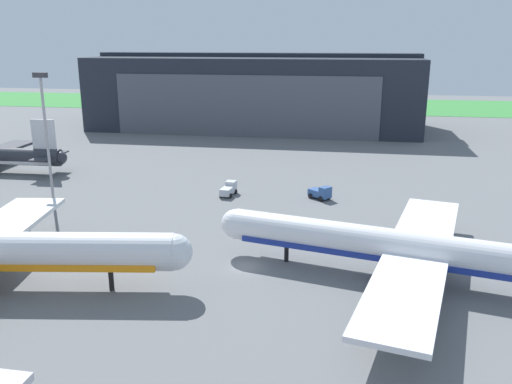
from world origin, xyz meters
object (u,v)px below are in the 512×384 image
airliner_near_right (410,249)px  ops_van (229,189)px  pushback_tractor (321,193)px  maintenance_hangar (256,92)px  apron_light_mast (46,130)px

airliner_near_right → ops_van: size_ratio=9.46×
airliner_near_right → pushback_tractor: airliner_near_right is taller
pushback_tractor → ops_van: size_ratio=0.89×
airliner_near_right → pushback_tractor: 33.36m
maintenance_hangar → ops_van: maintenance_hangar is taller
maintenance_hangar → ops_van: 78.09m
pushback_tractor → ops_van: 16.19m
airliner_near_right → ops_van: 41.60m
ops_van → apron_light_mast: size_ratio=0.22×
pushback_tractor → ops_van: bearing=-178.3°
maintenance_hangar → airliner_near_right: maintenance_hangar is taller
ops_van → pushback_tractor: bearing=1.7°
airliner_near_right → apron_light_mast: (-55.71, 19.98, 8.65)m
airliner_near_right → ops_van: (-28.09, 30.56, -2.74)m
maintenance_hangar → airliner_near_right: (36.96, -107.54, -7.03)m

